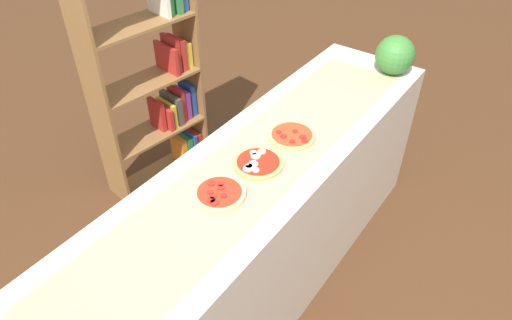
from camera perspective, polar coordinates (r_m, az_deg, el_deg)
ground_plane at (r=2.82m, az=0.00°, el=-15.34°), size 12.00×12.00×0.00m
counter at (r=2.45m, az=0.00°, el=-8.94°), size 2.66×0.63×0.94m
parchment_paper at (r=2.12m, az=0.00°, el=-0.40°), size 2.25×0.44×0.00m
pizza_pepperoni_0 at (r=1.96m, az=-4.50°, el=-4.14°), size 0.23×0.23×0.03m
pizza_mozzarella_1 at (r=2.11m, az=0.24°, el=-0.32°), size 0.24×0.24×0.02m
pizza_pepperoni_2 at (r=2.28m, az=4.45°, el=3.01°), size 0.23×0.23×0.03m
watermelon at (r=2.90m, az=16.75°, el=12.29°), size 0.23×0.23×0.23m
bookshelf at (r=3.20m, az=-11.82°, el=9.09°), size 0.77×0.37×1.58m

